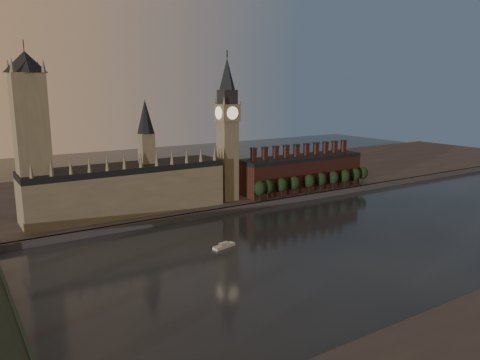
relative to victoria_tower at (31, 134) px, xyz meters
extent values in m
plane|color=black|center=(120.00, -115.00, -59.09)|extent=(900.00, 900.00, 0.00)
cube|color=#46464B|center=(120.00, -25.00, -57.09)|extent=(900.00, 4.00, 4.00)
cube|color=#46464B|center=(120.00, 65.00, -57.09)|extent=(900.00, 180.00, 4.00)
cube|color=gray|center=(55.00, 0.00, -41.09)|extent=(130.00, 30.00, 28.00)
cube|color=black|center=(55.00, 0.00, -25.09)|extent=(130.00, 30.00, 4.00)
cube|color=gray|center=(70.00, 0.00, -15.09)|extent=(9.00, 9.00, 24.00)
cone|color=black|center=(70.00, 0.00, 7.91)|extent=(12.00, 12.00, 22.00)
cone|color=gray|center=(-4.00, -14.00, -18.09)|extent=(2.60, 2.60, 10.00)
cone|color=gray|center=(6.73, -14.00, -18.09)|extent=(2.60, 2.60, 10.00)
cone|color=gray|center=(17.45, -14.00, -18.09)|extent=(2.60, 2.60, 10.00)
cone|color=gray|center=(28.18, -14.00, -18.09)|extent=(2.60, 2.60, 10.00)
cone|color=gray|center=(38.91, -14.00, -18.09)|extent=(2.60, 2.60, 10.00)
cone|color=gray|center=(49.64, -14.00, -18.09)|extent=(2.60, 2.60, 10.00)
cone|color=gray|center=(60.36, -14.00, -18.09)|extent=(2.60, 2.60, 10.00)
cone|color=gray|center=(71.09, -14.00, -18.09)|extent=(2.60, 2.60, 10.00)
cone|color=gray|center=(81.82, -14.00, -18.09)|extent=(2.60, 2.60, 10.00)
cone|color=gray|center=(92.55, -14.00, -18.09)|extent=(2.60, 2.60, 10.00)
cone|color=gray|center=(103.27, -14.00, -18.09)|extent=(2.60, 2.60, 10.00)
cone|color=gray|center=(114.00, -14.00, -18.09)|extent=(2.60, 2.60, 10.00)
cube|color=gray|center=(0.00, 0.00, -10.09)|extent=(18.00, 18.00, 90.00)
cone|color=black|center=(0.00, 0.00, 40.91)|extent=(24.00, 24.00, 12.00)
cylinder|color=#232326|center=(0.00, 0.00, 46.91)|extent=(0.50, 0.50, 12.00)
cone|color=gray|center=(-8.00, -8.00, 38.91)|extent=(3.00, 3.00, 8.00)
cone|color=gray|center=(8.00, -8.00, 38.91)|extent=(3.00, 3.00, 8.00)
cone|color=gray|center=(-8.00, 8.00, 38.91)|extent=(3.00, 3.00, 8.00)
cone|color=gray|center=(8.00, 8.00, 38.91)|extent=(3.00, 3.00, 8.00)
cube|color=gray|center=(130.00, -5.00, -26.09)|extent=(12.00, 12.00, 58.00)
cube|color=gray|center=(130.00, -5.00, 8.91)|extent=(14.00, 14.00, 12.00)
cube|color=#232326|center=(130.00, -5.00, 19.91)|extent=(11.00, 11.00, 10.00)
cone|color=black|center=(130.00, -5.00, 35.91)|extent=(13.00, 13.00, 22.00)
cylinder|color=#232326|center=(130.00, -5.00, 49.41)|extent=(1.00, 1.00, 5.00)
cylinder|color=beige|center=(130.00, -12.20, 8.91)|extent=(9.00, 0.50, 9.00)
cylinder|color=beige|center=(130.00, 2.20, 8.91)|extent=(9.00, 0.50, 9.00)
cylinder|color=beige|center=(122.80, -5.00, 8.91)|extent=(0.50, 9.00, 9.00)
cylinder|color=beige|center=(137.20, -5.00, 8.91)|extent=(0.50, 9.00, 9.00)
cone|color=gray|center=(123.50, -11.50, 17.91)|extent=(2.00, 2.00, 6.00)
cone|color=gray|center=(136.50, -11.50, 17.91)|extent=(2.00, 2.00, 6.00)
cone|color=gray|center=(123.50, 1.50, 17.91)|extent=(2.00, 2.00, 6.00)
cone|color=gray|center=(136.50, 1.50, 17.91)|extent=(2.00, 2.00, 6.00)
cube|color=#562921|center=(200.00, -5.00, -43.09)|extent=(110.00, 25.00, 24.00)
cube|color=black|center=(200.00, -5.00, -29.59)|extent=(110.00, 25.00, 3.00)
cube|color=#562921|center=(153.00, -5.00, -23.59)|extent=(3.50, 3.50, 9.00)
cube|color=#232326|center=(153.00, -5.00, -18.59)|extent=(4.20, 4.20, 1.00)
cube|color=#562921|center=(163.44, -5.00, -23.59)|extent=(3.50, 3.50, 9.00)
cube|color=#232326|center=(163.44, -5.00, -18.59)|extent=(4.20, 4.20, 1.00)
cube|color=#562921|center=(173.89, -5.00, -23.59)|extent=(3.50, 3.50, 9.00)
cube|color=#232326|center=(173.89, -5.00, -18.59)|extent=(4.20, 4.20, 1.00)
cube|color=#562921|center=(184.33, -5.00, -23.59)|extent=(3.50, 3.50, 9.00)
cube|color=#232326|center=(184.33, -5.00, -18.59)|extent=(4.20, 4.20, 1.00)
cube|color=#562921|center=(194.78, -5.00, -23.59)|extent=(3.50, 3.50, 9.00)
cube|color=#232326|center=(194.78, -5.00, -18.59)|extent=(4.20, 4.20, 1.00)
cube|color=#562921|center=(205.22, -5.00, -23.59)|extent=(3.50, 3.50, 9.00)
cube|color=#232326|center=(205.22, -5.00, -18.59)|extent=(4.20, 4.20, 1.00)
cube|color=#562921|center=(215.67, -5.00, -23.59)|extent=(3.50, 3.50, 9.00)
cube|color=#232326|center=(215.67, -5.00, -18.59)|extent=(4.20, 4.20, 1.00)
cube|color=#562921|center=(226.11, -5.00, -23.59)|extent=(3.50, 3.50, 9.00)
cube|color=#232326|center=(226.11, -5.00, -18.59)|extent=(4.20, 4.20, 1.00)
cube|color=#562921|center=(236.56, -5.00, -23.59)|extent=(3.50, 3.50, 9.00)
cube|color=#232326|center=(236.56, -5.00, -18.59)|extent=(4.20, 4.20, 1.00)
cube|color=#562921|center=(247.00, -5.00, -23.59)|extent=(3.50, 3.50, 9.00)
cube|color=#232326|center=(247.00, -5.00, -18.59)|extent=(4.20, 4.20, 1.00)
cylinder|color=black|center=(147.39, -21.49, -52.09)|extent=(0.80, 0.80, 6.00)
ellipsoid|color=black|center=(147.39, -21.49, -45.59)|extent=(8.60, 8.60, 10.75)
cylinder|color=black|center=(155.27, -20.52, -52.09)|extent=(0.80, 0.80, 6.00)
ellipsoid|color=black|center=(155.27, -20.52, -45.59)|extent=(8.60, 8.60, 10.75)
cylinder|color=black|center=(168.23, -20.46, -52.09)|extent=(0.80, 0.80, 6.00)
ellipsoid|color=black|center=(168.23, -20.46, -45.59)|extent=(8.60, 8.60, 10.75)
cylinder|color=black|center=(180.49, -20.42, -52.09)|extent=(0.80, 0.80, 6.00)
ellipsoid|color=black|center=(180.49, -20.42, -45.59)|extent=(8.60, 8.60, 10.75)
cylinder|color=black|center=(195.22, -20.87, -52.09)|extent=(0.80, 0.80, 6.00)
ellipsoid|color=black|center=(195.22, -20.87, -45.59)|extent=(8.60, 8.60, 10.75)
cylinder|color=black|center=(208.29, -19.92, -52.09)|extent=(0.80, 0.80, 6.00)
ellipsoid|color=black|center=(208.29, -19.92, -45.59)|extent=(8.60, 8.60, 10.75)
cylinder|color=black|center=(221.20, -20.65, -52.09)|extent=(0.80, 0.80, 6.00)
ellipsoid|color=black|center=(221.20, -20.65, -45.59)|extent=(8.60, 8.60, 10.75)
cylinder|color=black|center=(233.40, -21.33, -52.09)|extent=(0.80, 0.80, 6.00)
ellipsoid|color=black|center=(233.40, -21.33, -45.59)|extent=(8.60, 8.60, 10.75)
cylinder|color=black|center=(246.99, -20.05, -52.09)|extent=(0.80, 0.80, 6.00)
ellipsoid|color=black|center=(246.99, -20.05, -45.59)|extent=(8.60, 8.60, 10.75)
cylinder|color=black|center=(256.51, -19.79, -52.09)|extent=(0.80, 0.80, 6.00)
ellipsoid|color=black|center=(256.51, -19.79, -45.59)|extent=(8.60, 8.60, 10.75)
cube|color=black|center=(-29.50, -120.00, -48.19)|extent=(1.00, 200.00, 1.30)
cylinder|color=#232326|center=(-35.00, -132.00, -55.21)|extent=(8.00, 8.00, 7.75)
cube|color=white|center=(79.51, -83.79, -58.30)|extent=(14.26, 7.00, 1.57)
cube|color=white|center=(79.51, -83.79, -56.93)|extent=(6.41, 4.22, 1.18)
camera|label=1|loc=(-45.09, -292.92, 27.58)|focal=35.00mm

